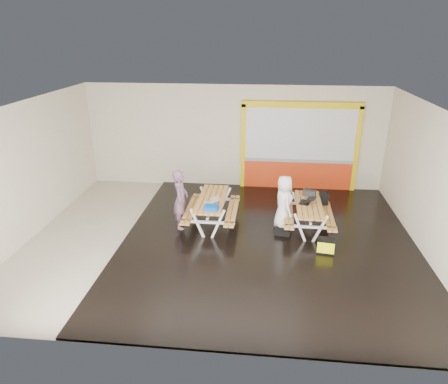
# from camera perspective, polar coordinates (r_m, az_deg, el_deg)

# --- Properties ---
(room) EXTENTS (10.02, 8.02, 3.52)m
(room) POSITION_cam_1_polar(r_m,az_deg,el_deg) (10.01, -0.54, 2.07)
(room) COLOR #BCB29F
(room) RESTS_ON ground
(deck) EXTENTS (7.50, 7.98, 0.05)m
(deck) POSITION_cam_1_polar(r_m,az_deg,el_deg) (10.66, 6.23, -6.93)
(deck) COLOR black
(deck) RESTS_ON room
(kiosk) EXTENTS (3.88, 0.16, 3.00)m
(kiosk) POSITION_cam_1_polar(r_m,az_deg,el_deg) (13.84, 10.49, 6.02)
(kiosk) COLOR red
(kiosk) RESTS_ON room
(picnic_table_left) EXTENTS (1.44, 2.09, 0.83)m
(picnic_table_left) POSITION_cam_1_polar(r_m,az_deg,el_deg) (11.22, -1.73, -1.81)
(picnic_table_left) COLOR #C3863C
(picnic_table_left) RESTS_ON deck
(picnic_table_right) EXTENTS (1.36, 1.97, 0.78)m
(picnic_table_right) POSITION_cam_1_polar(r_m,az_deg,el_deg) (11.22, 11.80, -2.50)
(picnic_table_right) COLOR #C3863C
(picnic_table_right) RESTS_ON deck
(person_left) EXTENTS (0.41, 0.62, 1.66)m
(person_left) POSITION_cam_1_polar(r_m,az_deg,el_deg) (11.02, -6.11, -1.05)
(person_left) COLOR #6D4D64
(person_left) RESTS_ON deck
(person_right) EXTENTS (0.68, 0.85, 1.52)m
(person_right) POSITION_cam_1_polar(r_m,az_deg,el_deg) (11.02, 8.39, -1.48)
(person_right) COLOR white
(person_right) RESTS_ON deck
(laptop_left) EXTENTS (0.46, 0.44, 0.16)m
(laptop_left) POSITION_cam_1_polar(r_m,az_deg,el_deg) (10.76, -1.78, -1.43)
(laptop_left) COLOR silver
(laptop_left) RESTS_ON picnic_table_left
(laptop_right) EXTENTS (0.50, 0.46, 0.17)m
(laptop_right) POSITION_cam_1_polar(r_m,az_deg,el_deg) (11.17, 11.59, -1.26)
(laptop_right) COLOR black
(laptop_right) RESTS_ON picnic_table_right
(blue_pouch) EXTENTS (0.38, 0.29, 0.10)m
(blue_pouch) POSITION_cam_1_polar(r_m,az_deg,el_deg) (10.43, -1.79, -2.23)
(blue_pouch) COLOR #0244C2
(blue_pouch) RESTS_ON picnic_table_left
(toolbox) EXTENTS (0.39, 0.28, 0.21)m
(toolbox) POSITION_cam_1_polar(r_m,az_deg,el_deg) (11.69, 11.91, -0.09)
(toolbox) COLOR black
(toolbox) RESTS_ON picnic_table_right
(backpack) EXTENTS (0.26, 0.19, 0.41)m
(backpack) POSITION_cam_1_polar(r_m,az_deg,el_deg) (11.79, 13.85, -0.80)
(backpack) COLOR black
(backpack) RESTS_ON picnic_table_right
(dark_case) EXTENTS (0.44, 0.35, 0.15)m
(dark_case) POSITION_cam_1_polar(r_m,az_deg,el_deg) (11.00, 8.22, -5.48)
(dark_case) COLOR black
(dark_case) RESTS_ON deck
(fluke_bag) EXTENTS (0.46, 0.34, 0.37)m
(fluke_bag) POSITION_cam_1_polar(r_m,az_deg,el_deg) (10.29, 14.12, -7.38)
(fluke_bag) COLOR black
(fluke_bag) RESTS_ON deck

